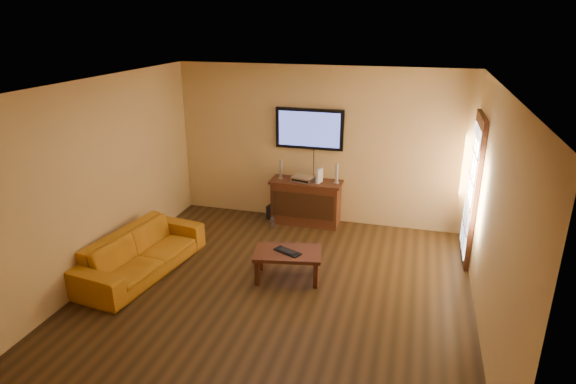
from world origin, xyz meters
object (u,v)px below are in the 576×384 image
at_px(bottle, 272,223).
at_px(game_console, 319,176).
at_px(television, 309,129).
at_px(media_console, 306,202).
at_px(speaker_right, 337,174).
at_px(keyboard, 287,252).
at_px(sofa, 141,246).
at_px(subwoofer, 275,212).
at_px(av_receiver, 303,179).
at_px(speaker_left, 281,170).
at_px(coffee_table, 288,256).

bearing_deg(bottle, game_console, 26.64).
bearing_deg(television, media_console, -90.00).
bearing_deg(speaker_right, media_console, -175.72).
bearing_deg(keyboard, speaker_right, 81.13).
height_order(media_console, keyboard, media_console).
xyz_separation_m(sofa, bottle, (1.34, 1.91, -0.30)).
xyz_separation_m(sofa, subwoofer, (1.26, 2.36, -0.28)).
relative_size(speaker_right, game_console, 1.37).
bearing_deg(keyboard, av_receiver, 97.47).
xyz_separation_m(speaker_right, game_console, (-0.29, -0.06, -0.03)).
distance_m(speaker_left, speaker_right, 0.98).
distance_m(sofa, av_receiver, 2.93).
distance_m(bottle, keyboard, 1.75).
bearing_deg(game_console, speaker_right, 25.30).
bearing_deg(sofa, game_console, -34.41).
xyz_separation_m(media_console, sofa, (-1.84, -2.30, 0.01)).
relative_size(television, subwoofer, 4.82).
distance_m(sofa, game_console, 3.12).
relative_size(coffee_table, speaker_left, 3.00).
relative_size(speaker_right, bottle, 1.52).
bearing_deg(game_console, sofa, -118.58).
bearing_deg(game_console, coffee_table, -77.07).
height_order(coffee_table, speaker_left, speaker_left).
bearing_deg(bottle, speaker_right, 22.69).
xyz_separation_m(speaker_left, bottle, (-0.03, -0.42, -0.83)).
relative_size(speaker_left, bottle, 1.50).
xyz_separation_m(television, coffee_table, (0.21, -2.14, -1.29)).
bearing_deg(coffee_table, television, 95.56).
bearing_deg(media_console, television, 90.00).
bearing_deg(speaker_right, speaker_left, -179.57).
xyz_separation_m(game_console, subwoofer, (-0.81, 0.08, -0.78)).
bearing_deg(bottle, coffee_table, -65.68).
relative_size(coffee_table, keyboard, 2.40).
bearing_deg(game_console, speaker_left, -170.50).
relative_size(coffee_table, subwoofer, 4.09).
distance_m(television, subwoofer, 1.64).
bearing_deg(av_receiver, television, 90.64).
bearing_deg(speaker_left, sofa, -120.60).
bearing_deg(speaker_right, bottle, -157.31).
xyz_separation_m(av_receiver, game_console, (0.28, -0.00, 0.08)).
xyz_separation_m(television, av_receiver, (-0.05, -0.21, -0.83)).
bearing_deg(bottle, subwoofer, 100.69).
relative_size(coffee_table, av_receiver, 2.74).
relative_size(sofa, av_receiver, 5.60).
bearing_deg(game_console, media_console, -171.08).
height_order(sofa, speaker_right, speaker_right).
bearing_deg(av_receiver, keyboard, -69.52).
bearing_deg(speaker_left, bottle, -94.76).
bearing_deg(television, subwoofer, -167.07).
relative_size(television, bottle, 5.30).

